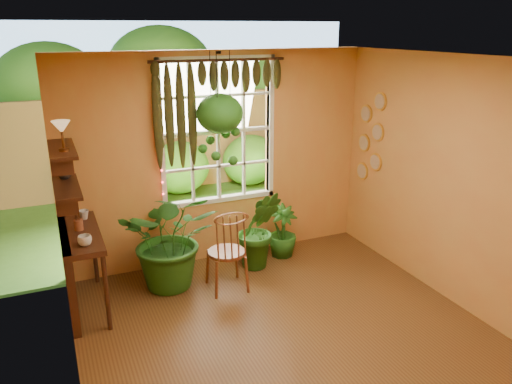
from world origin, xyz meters
TOP-DOWN VIEW (x-y plane):
  - floor at (0.00, 0.00)m, footprint 4.50×4.50m
  - ceiling at (0.00, 0.00)m, footprint 4.50×4.50m
  - wall_back at (0.00, 2.25)m, footprint 4.00×0.00m
  - wall_left at (-2.00, 0.00)m, footprint 0.00×4.50m
  - wall_right at (2.00, 0.00)m, footprint 0.00×4.50m
  - window at (0.00, 2.28)m, footprint 1.52×0.10m
  - valance_vine at (-0.08, 2.16)m, footprint 1.70×0.12m
  - string_lights at (-0.76, 2.19)m, footprint 0.03×0.03m
  - wall_plates at (1.98, 1.79)m, footprint 0.04×0.32m
  - counter_ledge at (-1.91, 1.60)m, footprint 0.40×1.20m
  - shelf_lower at (-1.88, 1.60)m, footprint 0.25×0.90m
  - shelf_upper at (-1.88, 1.60)m, footprint 0.25×0.90m
  - backyard at (0.24, 6.87)m, footprint 14.00×10.00m
  - windsor_chair at (-0.24, 1.35)m, footprint 0.46×0.48m
  - potted_plant_left at (-0.80, 1.69)m, footprint 1.36×1.27m
  - potted_plant_mid at (0.33, 1.74)m, footprint 0.67×0.59m
  - potted_plant_right at (0.75, 1.92)m, footprint 0.44×0.44m
  - hanging_basket at (-0.08, 1.96)m, footprint 0.56×0.56m
  - cup_a at (-1.78, 1.21)m, footprint 0.18×0.18m
  - cup_b at (-1.72, 1.96)m, footprint 0.14×0.14m
  - brush_jar at (-1.80, 1.65)m, footprint 0.09×0.09m
  - shelf_vase at (-1.87, 1.87)m, footprint 0.17×0.17m
  - tiffany_lamp at (-1.86, 1.43)m, footprint 0.18×0.18m

SIDE VIEW (x-z plane):
  - floor at x=0.00m, z-range 0.00..0.00m
  - windsor_chair at x=-0.24m, z-range -0.25..0.93m
  - potted_plant_right at x=0.75m, z-range 0.00..0.71m
  - potted_plant_mid at x=0.33m, z-range 0.00..1.03m
  - counter_ledge at x=-1.91m, z-range 0.10..1.00m
  - potted_plant_left at x=-0.80m, z-range 0.00..1.23m
  - cup_b at x=-1.72m, z-range 0.90..1.00m
  - cup_a at x=-1.78m, z-range 0.90..1.01m
  - brush_jar at x=-1.80m, z-range 0.86..1.20m
  - backyard at x=0.24m, z-range -4.72..7.28m
  - wall_back at x=0.00m, z-range -0.65..3.35m
  - wall_left at x=-2.00m, z-range -0.90..3.60m
  - wall_right at x=2.00m, z-range -0.90..3.60m
  - shelf_lower at x=-1.88m, z-range 1.38..1.42m
  - shelf_vase at x=-1.87m, z-range 1.42..1.56m
  - wall_plates at x=1.98m, z-range 1.00..2.10m
  - window at x=0.00m, z-range 0.77..2.63m
  - string_lights at x=-0.76m, z-range 0.98..2.52m
  - shelf_upper at x=-1.88m, z-range 1.78..1.82m
  - hanging_basket at x=-0.08m, z-range 1.25..2.59m
  - tiffany_lamp at x=-1.86m, z-range 1.89..2.18m
  - valance_vine at x=-0.08m, z-range 1.73..2.83m
  - ceiling at x=0.00m, z-range 2.70..2.70m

